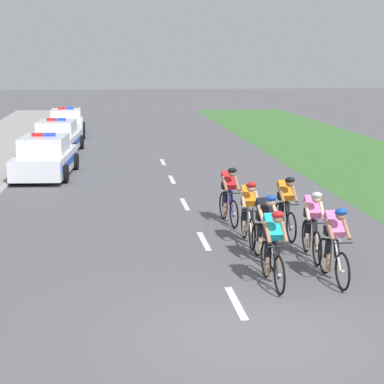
% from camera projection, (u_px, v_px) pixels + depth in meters
% --- Properties ---
extents(ground_plane, '(160.00, 160.00, 0.00)m').
position_uv_depth(ground_plane, '(252.00, 333.00, 10.32)').
color(ground_plane, '#56565B').
extents(kerb_edge, '(0.16, 60.00, 0.13)m').
position_uv_depth(kerb_edge, '(12.00, 178.00, 23.22)').
color(kerb_edge, '#9E9E99').
rests_on(kerb_edge, ground).
extents(lane_markings_centre, '(0.14, 21.60, 0.01)m').
position_uv_depth(lane_markings_centre, '(193.00, 220.00, 17.44)').
color(lane_markings_centre, white).
rests_on(lane_markings_centre, ground).
extents(cyclist_lead, '(0.42, 1.72, 1.56)m').
position_uv_depth(cyclist_lead, '(273.00, 246.00, 12.34)').
color(cyclist_lead, black).
rests_on(cyclist_lead, ground).
extents(cyclist_second, '(0.42, 1.72, 1.56)m').
position_uv_depth(cyclist_second, '(334.00, 242.00, 12.55)').
color(cyclist_second, black).
rests_on(cyclist_second, ground).
extents(cyclist_third, '(0.45, 1.72, 1.56)m').
position_uv_depth(cyclist_third, '(266.00, 227.00, 13.72)').
color(cyclist_third, black).
rests_on(cyclist_third, ground).
extents(cyclist_fourth, '(0.43, 1.72, 1.56)m').
position_uv_depth(cyclist_fourth, '(312.00, 223.00, 14.00)').
color(cyclist_fourth, black).
rests_on(cyclist_fourth, ground).
extents(cyclist_fifth, '(0.42, 1.72, 1.56)m').
position_uv_depth(cyclist_fifth, '(249.00, 211.00, 15.10)').
color(cyclist_fifth, black).
rests_on(cyclist_fifth, ground).
extents(cyclist_sixth, '(0.43, 1.72, 1.56)m').
position_uv_depth(cyclist_sixth, '(286.00, 205.00, 15.70)').
color(cyclist_sixth, black).
rests_on(cyclist_sixth, ground).
extents(cyclist_seventh, '(0.45, 1.72, 1.56)m').
position_uv_depth(cyclist_seventh, '(229.00, 194.00, 16.98)').
color(cyclist_seventh, black).
rests_on(cyclist_seventh, ground).
extents(police_car_nearest, '(2.27, 4.53, 1.59)m').
position_uv_depth(police_car_nearest, '(45.00, 158.00, 23.79)').
color(police_car_nearest, silver).
rests_on(police_car_nearest, ground).
extents(police_car_second, '(2.24, 4.52, 1.59)m').
position_uv_depth(police_car_second, '(57.00, 138.00, 29.51)').
color(police_car_second, silver).
rests_on(police_car_second, ground).
extents(police_car_third, '(2.11, 4.46, 1.59)m').
position_uv_depth(police_car_third, '(66.00, 124.00, 35.88)').
color(police_car_third, white).
rests_on(police_car_third, ground).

